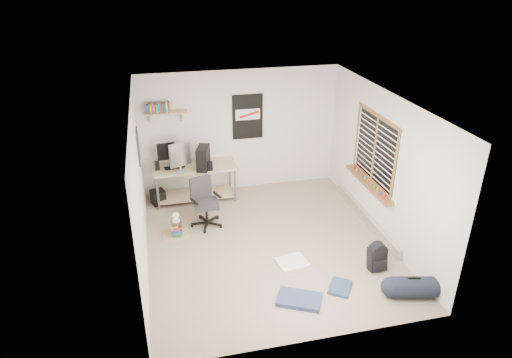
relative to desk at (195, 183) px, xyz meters
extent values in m
cube|color=gray|center=(1.00, -1.92, -0.37)|extent=(4.00, 4.50, 0.01)
cube|color=white|center=(1.00, -1.92, 2.14)|extent=(4.00, 4.50, 0.01)
cube|color=silver|center=(1.00, 0.34, 0.89)|extent=(4.00, 0.01, 2.50)
cube|color=silver|center=(-1.01, -1.92, 0.89)|extent=(0.01, 4.50, 2.50)
cube|color=silver|center=(3.00, -1.92, 0.89)|extent=(0.01, 4.50, 2.50)
cube|color=tan|center=(0.00, 0.00, 0.00)|extent=(1.66, 0.79, 0.74)
cube|color=#A7A6AB|center=(-0.52, 0.08, 0.58)|extent=(0.37, 0.10, 0.40)
cube|color=#B3B2B8|center=(-0.28, -0.23, 0.61)|extent=(0.43, 0.27, 0.46)
cube|color=black|center=(0.16, -0.19, 0.60)|extent=(0.32, 0.47, 0.45)
cube|color=black|center=(-0.38, -0.02, 0.38)|extent=(0.40, 0.19, 0.02)
cube|color=black|center=(-0.71, -0.05, 0.46)|extent=(0.09, 0.09, 0.17)
cube|color=black|center=(0.28, -0.29, 0.47)|extent=(0.09, 0.09, 0.18)
cube|color=#272729|center=(0.08, -1.06, 0.12)|extent=(0.76, 0.76, 0.91)
cube|color=tan|center=(-0.45, 0.22, 1.42)|extent=(0.80, 0.22, 0.24)
cube|color=black|center=(1.15, 0.31, 1.19)|extent=(0.62, 0.03, 0.92)
cube|color=navy|center=(-0.99, -0.72, 1.14)|extent=(0.02, 0.42, 0.60)
cube|color=brown|center=(2.95, -1.62, 1.08)|extent=(0.10, 1.50, 1.26)
cube|color=#B7B2A8|center=(2.95, -1.62, -0.28)|extent=(0.08, 2.50, 0.18)
cube|color=black|center=(2.48, -2.98, -0.16)|extent=(0.28, 0.22, 0.37)
cylinder|color=black|center=(2.68, -3.68, -0.22)|extent=(0.37, 0.37, 0.61)
cube|color=silver|center=(1.24, -2.54, -0.34)|extent=(0.53, 0.47, 0.04)
cube|color=navy|center=(1.08, -3.42, -0.33)|extent=(0.72, 0.63, 0.07)
cube|color=navy|center=(1.75, -3.30, -0.34)|extent=(0.46, 0.49, 0.05)
cube|color=brown|center=(-0.50, -1.29, -0.21)|extent=(0.49, 0.44, 0.28)
cube|color=silver|center=(-0.48, -1.31, 0.02)|extent=(0.16, 0.23, 0.22)
cube|color=black|center=(-0.75, -0.03, -0.22)|extent=(0.32, 0.32, 0.29)
camera|label=1|loc=(-0.68, -8.23, 4.01)|focal=32.00mm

